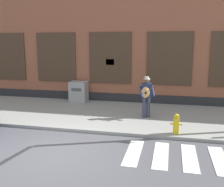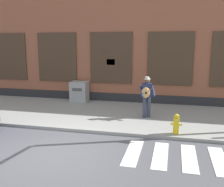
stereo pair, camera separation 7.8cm
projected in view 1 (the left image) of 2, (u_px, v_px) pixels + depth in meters
name	position (u px, v px, depth m)	size (l,w,h in m)	color
ground_plane	(59.00, 153.00, 7.68)	(160.00, 160.00, 0.00)	#4C4C51
sidewalk	(98.00, 114.00, 11.73)	(28.00, 4.82, 0.11)	gray
building_backdrop	(118.00, 45.00, 15.37)	(28.00, 4.06, 6.11)	#99563D
crosswalk	(220.00, 160.00, 7.19)	(5.20, 1.90, 0.01)	silver
busker	(146.00, 95.00, 10.76)	(0.78, 0.65, 1.71)	#33384C
utility_box	(79.00, 91.00, 13.84)	(0.89, 0.71, 1.06)	#9E9E9E
fire_hydrant	(176.00, 124.00, 8.94)	(0.38, 0.20, 0.70)	gold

